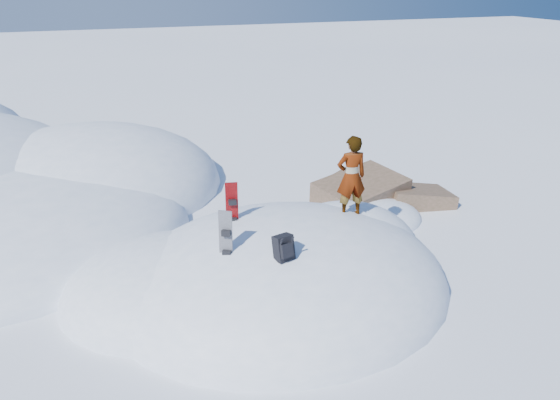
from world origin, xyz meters
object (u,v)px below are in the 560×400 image
object	(u,v)px
snowboard_red	(232,213)
backpack	(284,248)
snowboard_dark	(226,245)
person	(351,177)

from	to	relation	value
snowboard_red	backpack	world-z (taller)	snowboard_red
snowboard_red	snowboard_dark	distance (m)	1.32
snowboard_red	snowboard_dark	size ratio (longest dim) A/B	1.01
snowboard_dark	snowboard_red	bearing A→B (deg)	100.88
snowboard_dark	person	distance (m)	3.22
snowboard_red	backpack	distance (m)	1.87
snowboard_red	snowboard_dark	world-z (taller)	snowboard_red
snowboard_dark	person	size ratio (longest dim) A/B	0.75
snowboard_red	person	distance (m)	2.61
snowboard_red	person	size ratio (longest dim) A/B	0.76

